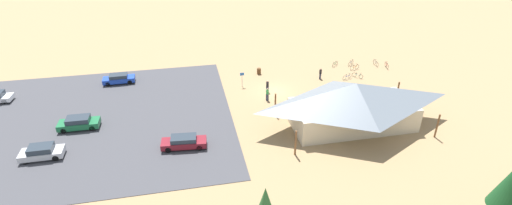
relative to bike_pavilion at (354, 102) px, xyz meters
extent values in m
plane|color=#9E7F56|center=(6.78, -10.42, -3.11)|extent=(160.00, 160.00, 0.00)
cube|color=#424247|center=(33.62, -7.12, -3.09)|extent=(40.24, 29.09, 0.05)
cube|color=beige|center=(0.00, 0.00, -1.65)|extent=(13.99, 6.13, 2.91)
pyramid|color=slate|center=(0.00, 0.00, 1.08)|extent=(16.75, 8.90, 2.56)
cylinder|color=brown|center=(-8.17, -4.24, -1.65)|extent=(0.20, 0.20, 2.91)
cylinder|color=brown|center=(8.17, -4.24, -1.65)|extent=(0.20, 0.20, 2.91)
cylinder|color=brown|center=(-8.17, 4.24, -1.65)|extent=(0.20, 0.20, 2.91)
cylinder|color=brown|center=(8.17, 4.24, -1.65)|extent=(0.20, 0.20, 2.91)
cylinder|color=brown|center=(7.53, -16.73, -2.66)|extent=(0.60, 0.60, 0.90)
cylinder|color=#99999E|center=(10.77, -12.98, -2.01)|extent=(0.08, 0.08, 2.20)
cube|color=#1959B2|center=(10.77, -12.98, -1.21)|extent=(0.56, 0.04, 0.40)
torus|color=black|center=(-6.20, -12.84, -2.78)|extent=(0.44, 0.53, 0.65)
torus|color=black|center=(-6.88, -11.99, -2.78)|extent=(0.44, 0.53, 0.65)
cylinder|color=#197A7F|center=(-6.54, -12.42, -2.68)|extent=(0.65, 0.80, 0.04)
cylinder|color=#197A7F|center=(-6.42, -12.57, -2.60)|extent=(0.04, 0.04, 0.36)
cube|color=black|center=(-6.42, -12.57, -2.42)|extent=(0.19, 0.21, 0.05)
cylinder|color=#197A7F|center=(-6.81, -12.08, -2.55)|extent=(0.04, 0.04, 0.48)
cylinder|color=black|center=(-6.81, -12.08, -2.31)|extent=(0.39, 0.33, 0.03)
torus|color=black|center=(-5.34, -17.63, -2.77)|extent=(0.54, 0.48, 0.69)
torus|color=black|center=(-4.53, -16.92, -2.77)|extent=(0.54, 0.48, 0.69)
cylinder|color=#1E7F38|center=(-4.94, -17.27, -2.65)|extent=(0.76, 0.68, 0.04)
cylinder|color=#1E7F38|center=(-5.08, -17.40, -2.58)|extent=(0.04, 0.04, 0.38)
cube|color=black|center=(-5.08, -17.40, -2.39)|extent=(0.20, 0.19, 0.05)
cylinder|color=#1E7F38|center=(-4.61, -16.99, -2.56)|extent=(0.04, 0.04, 0.41)
cylinder|color=black|center=(-4.61, -16.99, -2.35)|extent=(0.34, 0.38, 0.03)
torus|color=black|center=(-12.49, -14.45, -2.73)|extent=(0.18, 0.75, 0.75)
torus|color=black|center=(-12.67, -15.39, -2.73)|extent=(0.18, 0.75, 0.75)
cylinder|color=red|center=(-12.58, -14.92, -2.61)|extent=(0.20, 0.87, 0.04)
cylinder|color=red|center=(-12.55, -14.75, -2.51)|extent=(0.04, 0.04, 0.45)
cube|color=black|center=(-12.55, -14.75, -2.28)|extent=(0.12, 0.21, 0.05)
cylinder|color=red|center=(-12.65, -15.29, -2.49)|extent=(0.04, 0.04, 0.49)
cylinder|color=black|center=(-12.65, -15.29, -2.25)|extent=(0.48, 0.12, 0.03)
torus|color=black|center=(-11.34, -15.65, -2.73)|extent=(0.07, 0.75, 0.75)
torus|color=black|center=(-11.37, -16.64, -2.73)|extent=(0.07, 0.75, 0.75)
cylinder|color=silver|center=(-11.36, -16.15, -2.61)|extent=(0.07, 0.91, 0.04)
cylinder|color=silver|center=(-11.35, -15.97, -2.54)|extent=(0.04, 0.04, 0.39)
cube|color=black|center=(-11.35, -15.97, -2.34)|extent=(0.09, 0.20, 0.05)
cylinder|color=silver|center=(-11.37, -16.54, -2.50)|extent=(0.04, 0.04, 0.47)
cylinder|color=black|center=(-11.37, -16.54, -2.26)|extent=(0.48, 0.05, 0.03)
torus|color=black|center=(-4.31, -12.05, -2.76)|extent=(0.66, 0.31, 0.70)
torus|color=black|center=(-5.31, -12.48, -2.76)|extent=(0.66, 0.31, 0.70)
cylinder|color=#2347B7|center=(-4.81, -12.26, -2.64)|extent=(0.93, 0.43, 0.04)
cylinder|color=#2347B7|center=(-4.63, -12.19, -2.56)|extent=(0.04, 0.04, 0.39)
cube|color=black|center=(-4.63, -12.19, -2.37)|extent=(0.22, 0.15, 0.05)
cylinder|color=#2347B7|center=(-5.21, -12.43, -2.55)|extent=(0.04, 0.04, 0.41)
cylinder|color=black|center=(-5.21, -12.43, -2.35)|extent=(0.22, 0.45, 0.03)
torus|color=black|center=(-7.12, -16.73, -2.76)|extent=(0.55, 0.48, 0.69)
torus|color=black|center=(-7.93, -17.43, -2.76)|extent=(0.55, 0.48, 0.69)
cylinder|color=#B7B7BC|center=(-7.52, -17.08, -2.65)|extent=(0.77, 0.67, 0.04)
cylinder|color=#B7B7BC|center=(-7.38, -16.96, -2.54)|extent=(0.04, 0.04, 0.45)
cube|color=black|center=(-7.38, -16.96, -2.31)|extent=(0.20, 0.19, 0.05)
cylinder|color=#B7B7BC|center=(-7.85, -17.36, -2.51)|extent=(0.04, 0.04, 0.50)
cylinder|color=black|center=(-7.85, -17.36, -2.26)|extent=(0.34, 0.39, 0.03)
torus|color=black|center=(-6.89, -15.12, -2.74)|extent=(0.72, 0.26, 0.75)
torus|color=black|center=(-7.83, -15.42, -2.74)|extent=(0.72, 0.26, 0.75)
cylinder|color=orange|center=(-7.36, -15.27, -2.61)|extent=(0.87, 0.30, 0.04)
cylinder|color=orange|center=(-7.19, -15.22, -2.54)|extent=(0.04, 0.04, 0.39)
cube|color=black|center=(-7.19, -15.22, -2.34)|extent=(0.21, 0.14, 0.05)
cylinder|color=orange|center=(-7.73, -15.39, -2.48)|extent=(0.04, 0.04, 0.50)
cylinder|color=black|center=(-7.73, -15.39, -2.23)|extent=(0.17, 0.47, 0.03)
cylinder|color=black|center=(41.87, -14.00, -2.74)|extent=(0.65, 0.26, 0.64)
cylinder|color=black|center=(41.77, -15.57, -2.74)|extent=(0.65, 0.26, 0.64)
cube|color=#1E42B2|center=(27.94, -17.59, -2.51)|extent=(4.44, 1.84, 0.66)
cube|color=#2D3842|center=(27.94, -17.59, -1.95)|extent=(2.50, 1.59, 0.48)
cylinder|color=black|center=(29.41, -16.79, -2.74)|extent=(0.65, 0.24, 0.64)
cylinder|color=black|center=(29.45, -18.30, -2.74)|extent=(0.65, 0.24, 0.64)
cylinder|color=black|center=(26.42, -16.87, -2.74)|extent=(0.65, 0.24, 0.64)
cylinder|color=black|center=(26.46, -18.38, -2.74)|extent=(0.65, 0.24, 0.64)
cube|color=#BCBCC1|center=(33.83, -0.45, -2.52)|extent=(4.22, 1.86, 0.63)
cube|color=#2D3842|center=(33.83, -0.45, -1.92)|extent=(2.36, 1.63, 0.57)
cylinder|color=black|center=(35.27, 0.36, -2.74)|extent=(0.64, 0.22, 0.64)
cylinder|color=black|center=(35.26, -1.27, -2.74)|extent=(0.64, 0.22, 0.64)
cylinder|color=black|center=(32.40, 0.37, -2.74)|extent=(0.64, 0.22, 0.64)
cylinder|color=black|center=(32.40, -1.26, -2.74)|extent=(0.64, 0.22, 0.64)
cube|color=maroon|center=(19.46, 0.62, -2.52)|extent=(4.93, 2.18, 0.64)
cube|color=#2D3842|center=(19.46, 0.62, -1.96)|extent=(2.81, 1.77, 0.49)
cylinder|color=black|center=(21.15, 1.22, -2.74)|extent=(0.66, 0.28, 0.64)
cylinder|color=black|center=(21.01, -0.29, -2.74)|extent=(0.66, 0.28, 0.64)
cylinder|color=black|center=(17.91, 1.52, -2.74)|extent=(0.66, 0.28, 0.64)
cylinder|color=black|center=(17.77, 0.02, -2.74)|extent=(0.66, 0.28, 0.64)
cube|color=#1E6B3D|center=(31.21, -5.76, -2.50)|extent=(4.58, 1.99, 0.68)
cube|color=#2D3842|center=(31.21, -5.76, -1.88)|extent=(2.58, 1.72, 0.56)
cylinder|color=black|center=(32.77, -4.95, -2.74)|extent=(0.64, 0.23, 0.64)
cylinder|color=black|center=(32.73, -6.63, -2.74)|extent=(0.64, 0.23, 0.64)
cylinder|color=black|center=(29.68, -4.89, -2.74)|extent=(0.64, 0.23, 0.64)
cylinder|color=black|center=(29.65, -6.56, -2.74)|extent=(0.64, 0.23, 0.64)
cube|color=#2D3347|center=(8.25, -8.12, -2.64)|extent=(0.35, 0.39, 0.95)
cylinder|color=green|center=(8.25, -8.12, -1.85)|extent=(0.36, 0.36, 0.61)
sphere|color=tan|center=(8.25, -8.12, -1.43)|extent=(0.24, 0.24, 0.24)
cube|color=#2D3347|center=(-0.95, -13.18, -2.70)|extent=(0.36, 0.40, 0.81)
cylinder|color=black|center=(-0.95, -13.18, -1.98)|extent=(0.36, 0.36, 0.63)
sphere|color=tan|center=(-0.95, -13.18, -1.55)|extent=(0.24, 0.24, 0.24)
cube|color=#2D3347|center=(7.67, -10.51, -2.68)|extent=(0.40, 0.38, 0.87)
cylinder|color=black|center=(7.67, -10.51, -1.90)|extent=(0.36, 0.36, 0.68)
sphere|color=tan|center=(7.67, -10.51, -1.44)|extent=(0.24, 0.24, 0.24)
camera|label=1|loc=(18.88, 35.78, 20.91)|focal=27.12mm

